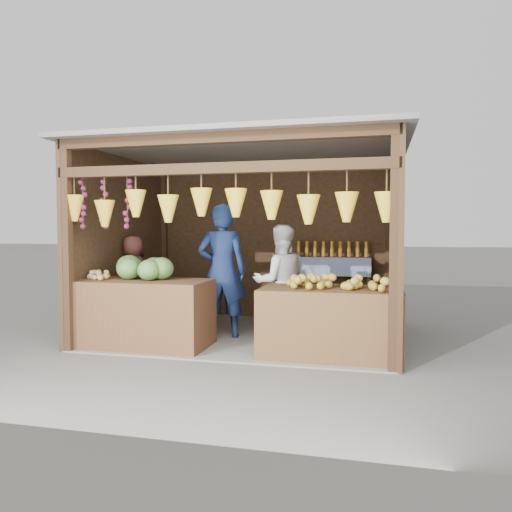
{
  "coord_description": "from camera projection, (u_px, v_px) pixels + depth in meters",
  "views": [
    {
      "loc": [
        1.76,
        -6.83,
        1.51
      ],
      "look_at": [
        0.12,
        -0.1,
        1.14
      ],
      "focal_mm": 35.0,
      "sensor_mm": 36.0,
      "label": 1
    }
  ],
  "objects": [
    {
      "name": "melon_pile",
      "position": [
        142.0,
        267.0,
        6.47
      ],
      "size": [
        1.0,
        0.5,
        0.32
      ],
      "primitive_type": null,
      "color": "#1C4A13",
      "rests_on": "counter_left"
    },
    {
      "name": "man_standing",
      "position": [
        222.0,
        271.0,
        6.92
      ],
      "size": [
        0.74,
        0.55,
        1.87
      ],
      "primitive_type": "imported",
      "rotation": [
        0.0,
        0.0,
        3.3
      ],
      "color": "#14224B",
      "rests_on": "ground"
    },
    {
      "name": "stool",
      "position": [
        134.0,
        320.0,
        7.51
      ],
      "size": [
        0.31,
        0.31,
        0.29
      ],
      "primitive_type": "cube",
      "color": "black",
      "rests_on": "ground"
    },
    {
      "name": "counter_left",
      "position": [
        144.0,
        314.0,
        6.4
      ],
      "size": [
        1.67,
        0.85,
        0.87
      ],
      "primitive_type": "cube",
      "color": "#4B2B19",
      "rests_on": "ground"
    },
    {
      "name": "vendor_seated",
      "position": [
        133.0,
        273.0,
        7.47
      ],
      "size": [
        0.65,
        0.65,
        1.14
      ],
      "primitive_type": "imported",
      "rotation": [
        0.0,
        0.0,
        2.36
      ],
      "color": "#542B21",
      "rests_on": "stool"
    },
    {
      "name": "counter_right",
      "position": [
        331.0,
        323.0,
        5.87
      ],
      "size": [
        1.65,
        0.85,
        0.82
      ],
      "primitive_type": "cube",
      "color": "#502F1A",
      "rests_on": "ground"
    },
    {
      "name": "stall_structure",
      "position": [
        246.0,
        219.0,
        7.0
      ],
      "size": [
        4.3,
        3.3,
        2.66
      ],
      "color": "slate",
      "rests_on": "ground"
    },
    {
      "name": "back_shelf",
      "position": [
        332.0,
        269.0,
        8.07
      ],
      "size": [
        1.25,
        0.32,
        1.32
      ],
      "color": "#382314",
      "rests_on": "ground"
    },
    {
      "name": "woman_standing",
      "position": [
        281.0,
        282.0,
        6.84
      ],
      "size": [
        0.94,
        0.85,
        1.58
      ],
      "primitive_type": "imported",
      "rotation": [
        0.0,
        0.0,
        3.54
      ],
      "color": "silver",
      "rests_on": "ground"
    },
    {
      "name": "mango_pile",
      "position": [
        337.0,
        280.0,
        5.77
      ],
      "size": [
        1.4,
        0.64,
        0.22
      ],
      "primitive_type": null,
      "color": "orange",
      "rests_on": "counter_right"
    },
    {
      "name": "tanfruit_pile",
      "position": [
        98.0,
        274.0,
        6.45
      ],
      "size": [
        0.34,
        0.4,
        0.13
      ],
      "primitive_type": null,
      "color": "#A48E4B",
      "rests_on": "counter_left"
    },
    {
      "name": "ground",
      "position": [
        249.0,
        335.0,
        7.12
      ],
      "size": [
        80.0,
        80.0,
        0.0
      ],
      "primitive_type": "plane",
      "color": "#514F49",
      "rests_on": "ground"
    }
  ]
}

